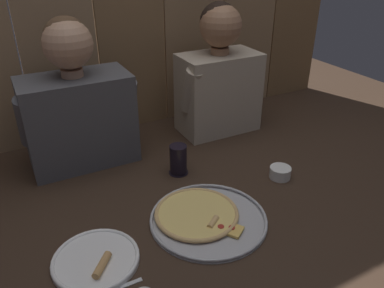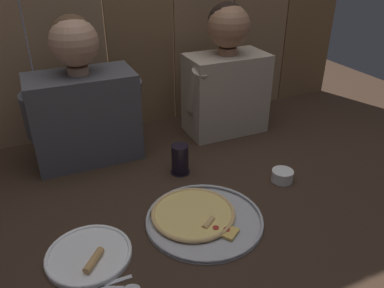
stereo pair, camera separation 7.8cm
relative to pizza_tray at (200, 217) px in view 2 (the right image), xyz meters
The scene contains 9 objects.
ground_plane 0.11m from the pizza_tray, 48.76° to the left, with size 3.20×3.20×0.00m, color #332319.
pizza_tray is the anchor object (origin of this frame).
dinner_plate 0.36m from the pizza_tray, behind, with size 0.25×0.25×0.03m.
drinking_glass 0.30m from the pizza_tray, 80.18° to the left, with size 0.08×0.08×0.12m.
dipping_bowl 0.39m from the pizza_tray, 11.97° to the left, with size 0.08×0.08×0.04m.
table_knife 0.38m from the pizza_tray, 157.84° to the right, with size 0.16×0.02×0.01m.
table_spoon 0.35m from the pizza_tray, 150.13° to the right, with size 0.14×0.08×0.01m.
diner_left 0.66m from the pizza_tray, 114.07° to the left, with size 0.45×0.22×0.57m.
diner_right 0.73m from the pizza_tray, 55.17° to the left, with size 0.39×0.21×0.58m.
Camera 2 is at (-0.49, -0.96, 0.81)m, focal length 35.66 mm.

